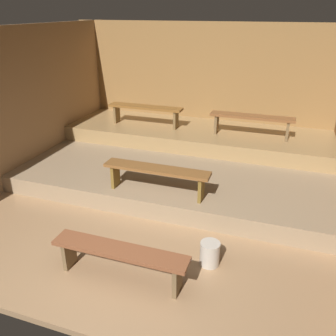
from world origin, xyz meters
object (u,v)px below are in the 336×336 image
object	(u,v)px
bench_lower_center	(156,173)
bench_middle_right	(252,120)
bench_floor_center	(120,255)
bench_middle_left	(145,110)
pail_floor	(210,253)

from	to	relation	value
bench_lower_center	bench_middle_right	bearing A→B (deg)	63.79
bench_lower_center	bench_floor_center	bearing A→B (deg)	-84.52
bench_floor_center	bench_middle_right	world-z (taller)	bench_middle_right
bench_lower_center	bench_middle_left	xyz separation A→B (m)	(-1.10, 2.26, 0.29)
bench_lower_center	bench_middle_right	world-z (taller)	bench_middle_right
bench_lower_center	bench_middle_left	distance (m)	2.53
bench_middle_left	pail_floor	bearing A→B (deg)	-56.43
bench_floor_center	bench_middle_right	distance (m)	4.01
bench_lower_center	bench_middle_right	distance (m)	2.53
bench_floor_center	bench_middle_left	bearing A→B (deg)	108.01
bench_floor_center	bench_lower_center	size ratio (longest dim) A/B	0.99
bench_middle_right	pail_floor	size ratio (longest dim) A/B	5.20
bench_floor_center	bench_lower_center	xyz separation A→B (m)	(-0.15, 1.59, 0.29)
bench_lower_center	bench_middle_right	xyz separation A→B (m)	(1.11, 2.26, 0.29)
pail_floor	bench_lower_center	bearing A→B (deg)	136.69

